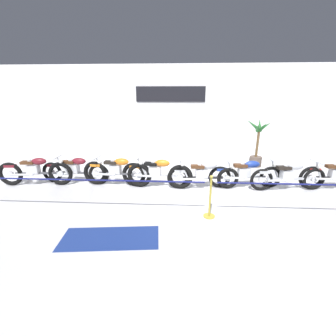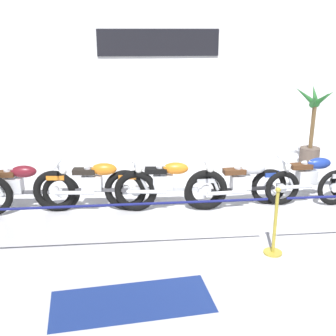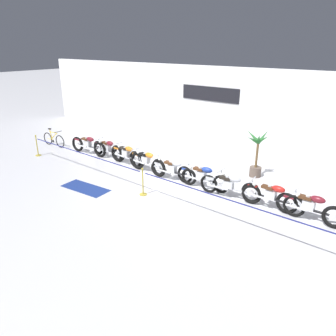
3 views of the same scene
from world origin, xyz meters
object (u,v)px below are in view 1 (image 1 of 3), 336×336
motorcycle_orange_3 (157,173)px  potted_palm_left_of_row (257,145)px  motorcycle_blue_5 (246,174)px  stanchion_mid_left (210,203)px  motorcycle_silver_4 (203,175)px  motorcycle_maroon_0 (35,171)px  motorcycle_orange_2 (117,172)px  motorcycle_maroon_1 (75,170)px  motorcycle_silver_6 (289,176)px  floor_banner (110,238)px  stanchion_far_left (144,186)px

motorcycle_orange_3 → potted_palm_left_of_row: potted_palm_left_of_row is taller
motorcycle_blue_5 → stanchion_mid_left: bearing=-125.2°
motorcycle_silver_4 → stanchion_mid_left: stanchion_mid_left is taller
motorcycle_maroon_0 → motorcycle_orange_2: 2.63m
motorcycle_maroon_1 → stanchion_mid_left: stanchion_mid_left is taller
motorcycle_maroon_1 → motorcycle_orange_3: 2.73m
motorcycle_orange_2 → motorcycle_orange_3: 1.29m
motorcycle_silver_6 → floor_banner: 5.47m
motorcycle_maroon_1 → potted_palm_left_of_row: bearing=19.3°
motorcycle_maroon_0 → potted_palm_left_of_row: bearing=18.2°
motorcycle_orange_3 → motorcycle_silver_4: bearing=-0.6°
motorcycle_maroon_0 → motorcycle_orange_3: same height
motorcycle_maroon_0 → stanchion_mid_left: stanchion_mid_left is taller
motorcycle_orange_2 → motorcycle_orange_3: size_ratio=1.00×
motorcycle_maroon_0 → motorcycle_maroon_1: 1.22m
motorcycle_orange_2 → floor_banner: size_ratio=1.15×
motorcycle_maroon_1 → motorcycle_blue_5: bearing=-0.9°
motorcycle_orange_3 → stanchion_mid_left: 2.28m
stanchion_far_left → floor_banner: size_ratio=7.21×
potted_palm_left_of_row → stanchion_mid_left: 4.93m
motorcycle_orange_3 → floor_banner: bearing=-103.9°
motorcycle_maroon_0 → motorcycle_blue_5: 6.69m
motorcycle_maroon_0 → motorcycle_silver_6: (7.94, 0.03, -0.01)m
motorcycle_blue_5 → potted_palm_left_of_row: potted_palm_left_of_row is taller
motorcycle_orange_2 → motorcycle_orange_3: (1.29, -0.07, -0.00)m
motorcycle_silver_6 → potted_palm_left_of_row: 2.56m
stanchion_far_left → motorcycle_orange_3: bearing=85.8°
motorcycle_orange_3 → motorcycle_silver_4: 1.44m
motorcycle_silver_6 → stanchion_far_left: bearing=-157.0°
motorcycle_orange_3 → stanchion_mid_left: size_ratio=2.15×
floor_banner → motorcycle_blue_5: bearing=34.2°
motorcycle_silver_4 → motorcycle_silver_6: 2.58m
motorcycle_blue_5 → stanchion_far_left: 3.48m
motorcycle_maroon_0 → motorcycle_orange_3: size_ratio=1.05×
motorcycle_orange_3 → stanchion_far_left: size_ratio=0.16×
motorcycle_orange_2 → stanchion_far_left: (1.16, -1.84, 0.29)m
motorcycle_silver_4 → potted_palm_left_of_row: (2.38, 2.52, 0.45)m
stanchion_far_left → floor_banner: (-0.56, -0.99, -0.76)m
stanchion_mid_left → motorcycle_silver_4: bearing=89.7°
stanchion_far_left → motorcycle_maroon_1: bearing=142.6°
stanchion_mid_left → stanchion_far_left: bearing=180.0°
potted_palm_left_of_row → stanchion_mid_left: (-2.39, -4.28, -0.54)m
stanchion_far_left → floor_banner: bearing=-119.4°
motorcycle_maroon_1 → motorcycle_silver_6: motorcycle_silver_6 is taller
stanchion_mid_left → floor_banner: 2.36m
potted_palm_left_of_row → floor_banner: size_ratio=0.99×
motorcycle_blue_5 → potted_palm_left_of_row: size_ratio=1.17×
motorcycle_maroon_0 → motorcycle_blue_5: (6.69, 0.16, -0.01)m
potted_palm_left_of_row → stanchion_mid_left: potted_palm_left_of_row is taller
motorcycle_orange_2 → floor_banner: motorcycle_orange_2 is taller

